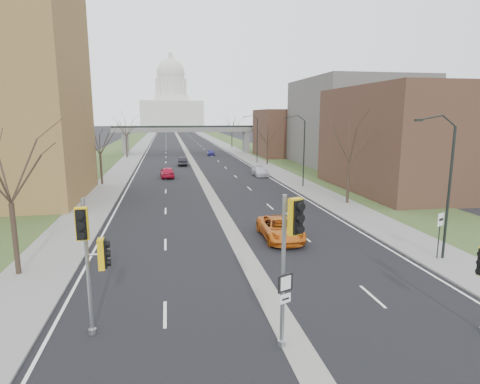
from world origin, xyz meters
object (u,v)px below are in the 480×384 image
object	(u,v)px
signal_pole_left	(91,248)
car_left_near	(167,172)
signal_pole_median	(290,245)
car_right_near	(280,229)
speed_limit_sign	(440,227)
car_left_far	(183,161)
car_right_mid	(260,171)
car_right_far	(211,153)

from	to	relation	value
signal_pole_left	car_left_near	size ratio (longest dim) A/B	1.23
signal_pole_median	car_right_near	bearing A→B (deg)	51.43
speed_limit_sign	car_left_far	xyz separation A→B (m)	(-13.42, 50.93, -1.36)
signal_pole_median	car_right_mid	distance (m)	44.81
signal_pole_left	signal_pole_median	world-z (taller)	signal_pole_median
signal_pole_left	car_left_far	world-z (taller)	signal_pole_left
car_left_near	speed_limit_sign	bearing A→B (deg)	110.15
car_left_far	car_right_far	distance (m)	18.44
car_left_far	car_right_mid	distance (m)	18.24
car_right_near	car_right_mid	xyz separation A→B (m)	(5.54, 30.26, -0.08)
signal_pole_median	car_left_far	world-z (taller)	signal_pole_median
car_left_far	speed_limit_sign	bearing A→B (deg)	107.19
car_right_mid	car_right_near	bearing A→B (deg)	-101.67
speed_limit_sign	car_right_near	world-z (taller)	speed_limit_sign
signal_pole_median	car_left_near	distance (m)	44.79
car_right_near	signal_pole_left	bearing A→B (deg)	-133.22
car_left_near	car_right_mid	bearing A→B (deg)	173.42
signal_pole_median	speed_limit_sign	bearing A→B (deg)	8.91
signal_pole_median	car_left_near	xyz separation A→B (m)	(-4.34, 44.45, -3.36)
speed_limit_sign	car_left_near	size ratio (longest dim) A/B	0.62
signal_pole_median	car_right_far	xyz separation A→B (m)	(5.29, 75.64, -3.50)
car_left_far	car_right_near	bearing A→B (deg)	98.94
signal_pole_left	car_right_mid	world-z (taller)	signal_pole_left
car_right_near	car_right_far	distance (m)	62.19
car_right_near	car_right_mid	size ratio (longest dim) A/B	1.17
signal_pole_left	car_left_near	world-z (taller)	signal_pole_left
car_right_near	car_right_far	size ratio (longest dim) A/B	1.48
car_left_near	signal_pole_median	bearing A→B (deg)	92.02
signal_pole_median	car_right_near	distance (m)	14.34
car_right_near	car_right_mid	bearing A→B (deg)	80.48
signal_pole_left	car_right_mid	distance (m)	44.64
speed_limit_sign	car_right_far	world-z (taller)	speed_limit_sign
signal_pole_left	car_right_near	bearing A→B (deg)	43.77
car_left_near	car_right_mid	xyz separation A→B (m)	(13.44, -0.71, -0.09)
car_left_far	car_right_mid	bearing A→B (deg)	128.25
signal_pole_median	car_left_near	size ratio (longest dim) A/B	1.29
signal_pole_median	car_right_near	size ratio (longest dim) A/B	1.07
car_left_far	car_right_far	xyz separation A→B (m)	(6.87, 17.11, -0.09)
car_left_far	signal_pole_left	bearing A→B (deg)	86.67
car_right_far	car_right_near	bearing A→B (deg)	-88.80
car_right_far	speed_limit_sign	bearing A→B (deg)	-81.71
speed_limit_sign	car_right_far	xyz separation A→B (m)	(-6.55, 68.04, -1.44)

